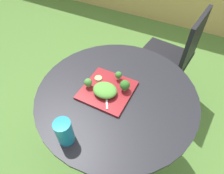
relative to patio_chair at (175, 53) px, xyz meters
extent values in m
plane|color=#4C7533|center=(-0.17, -0.81, -0.53)|extent=(12.00, 12.00, 0.00)
cylinder|color=black|center=(-0.17, -0.81, 0.21)|extent=(0.90, 0.90, 0.02)
cylinder|color=black|center=(-0.17, -0.81, -0.14)|extent=(0.06, 0.06, 0.69)
cylinder|color=black|center=(-0.17, -0.81, -0.51)|extent=(0.44, 0.44, 0.04)
cube|color=black|center=(-0.09, 0.01, -0.09)|extent=(0.49, 0.49, 0.03)
cube|color=black|center=(0.11, -0.01, 0.15)|extent=(0.08, 0.42, 0.45)
cylinder|color=black|center=(-0.25, 0.21, -0.31)|extent=(0.02, 0.02, 0.43)
cylinder|color=black|center=(-0.29, -0.15, -0.31)|extent=(0.02, 0.02, 0.43)
cylinder|color=black|center=(0.11, 0.17, -0.31)|extent=(0.02, 0.02, 0.43)
cylinder|color=black|center=(0.07, -0.19, -0.31)|extent=(0.02, 0.02, 0.43)
cube|color=maroon|center=(-0.22, -0.82, 0.23)|extent=(0.27, 0.27, 0.01)
cylinder|color=teal|center=(-0.25, -1.16, 0.29)|extent=(0.08, 0.08, 0.13)
cylinder|color=#156886|center=(-0.25, -1.16, 0.27)|extent=(0.07, 0.07, 0.09)
cube|color=silver|center=(-0.19, -0.89, 0.24)|extent=(0.07, 0.10, 0.00)
cube|color=silver|center=(-0.23, -0.83, 0.24)|extent=(0.04, 0.05, 0.00)
ellipsoid|color=#519338|center=(-0.22, -0.85, 0.26)|extent=(0.13, 0.11, 0.05)
cylinder|color=#99B770|center=(-0.20, -0.72, 0.25)|extent=(0.01, 0.01, 0.02)
sphere|color=#38752D|center=(-0.20, -0.72, 0.27)|extent=(0.04, 0.04, 0.04)
cylinder|color=#99B770|center=(-0.33, -0.85, 0.25)|extent=(0.02, 0.02, 0.02)
sphere|color=#427F33|center=(-0.33, -0.85, 0.27)|extent=(0.04, 0.04, 0.04)
cylinder|color=#99B770|center=(-0.14, -0.78, 0.25)|extent=(0.02, 0.02, 0.02)
sphere|color=#2D6623|center=(-0.14, -0.78, 0.28)|extent=(0.06, 0.06, 0.06)
cylinder|color=#8EB766|center=(-0.31, -0.77, 0.24)|extent=(0.04, 0.04, 0.01)
camera|label=1|loc=(0.13, -1.44, 1.05)|focal=30.91mm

